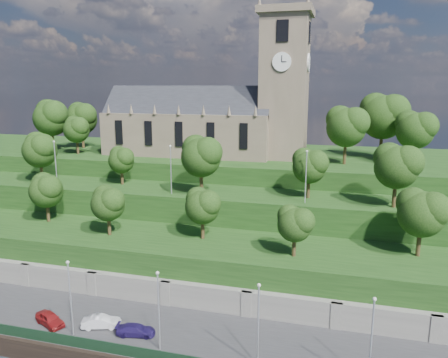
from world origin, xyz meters
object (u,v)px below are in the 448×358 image
(car_left, at_px, (50,319))
(church, at_px, (214,116))
(car_right, at_px, (136,330))
(car_middle, at_px, (101,322))

(car_left, bearing_deg, church, 16.04)
(church, relative_size, car_right, 9.28)
(church, distance_m, car_right, 46.42)
(church, height_order, car_right, church)
(car_right, bearing_deg, car_middle, 74.80)
(church, bearing_deg, car_right, -84.94)
(car_middle, relative_size, car_right, 1.00)
(car_left, distance_m, car_middle, 5.87)
(car_middle, bearing_deg, car_right, -113.67)
(church, bearing_deg, car_middle, -90.89)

